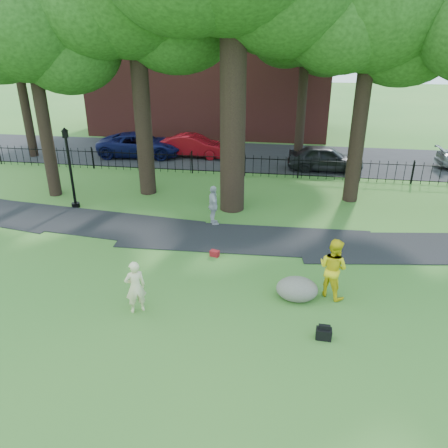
% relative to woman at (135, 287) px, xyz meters
% --- Properties ---
extents(ground, '(120.00, 120.00, 0.00)m').
position_rel_woman_xyz_m(ground, '(1.67, 1.35, -0.83)').
color(ground, '#316D26').
rests_on(ground, ground).
extents(footpath, '(36.07, 3.85, 0.03)m').
position_rel_woman_xyz_m(footpath, '(2.67, 5.25, -0.83)').
color(footpath, black).
rests_on(footpath, ground).
extents(street, '(80.00, 7.00, 0.02)m').
position_rel_woman_xyz_m(street, '(1.67, 17.35, -0.83)').
color(street, black).
rests_on(street, ground).
extents(iron_fence, '(44.00, 0.04, 1.20)m').
position_rel_woman_xyz_m(iron_fence, '(1.67, 13.35, -0.23)').
color(iron_fence, black).
rests_on(iron_fence, ground).
extents(brick_building, '(18.00, 8.00, 12.00)m').
position_rel_woman_xyz_m(brick_building, '(-2.33, 25.35, 5.17)').
color(brick_building, maroon).
rests_on(brick_building, ground).
extents(tree_row, '(26.82, 7.96, 12.42)m').
position_rel_woman_xyz_m(tree_row, '(2.18, 9.75, 7.33)').
color(tree_row, black).
rests_on(tree_row, ground).
extents(woman, '(0.72, 0.66, 1.65)m').
position_rel_woman_xyz_m(woman, '(0.00, 0.00, 0.00)').
color(woman, beige).
rests_on(woman, ground).
extents(man, '(1.19, 1.16, 1.94)m').
position_rel_woman_xyz_m(man, '(5.68, 1.73, 0.14)').
color(man, yellow).
rests_on(man, ground).
extents(pedestrian, '(0.79, 1.09, 1.72)m').
position_rel_woman_xyz_m(pedestrian, '(1.13, 6.48, 0.03)').
color(pedestrian, '#ACACB0').
rests_on(pedestrian, ground).
extents(boulder, '(1.55, 1.38, 0.75)m').
position_rel_woman_xyz_m(boulder, '(4.64, 1.41, -0.45)').
color(boulder, slate).
rests_on(boulder, ground).
extents(lamppost, '(0.37, 0.37, 3.72)m').
position_rel_woman_xyz_m(lamppost, '(-5.57, 7.43, 1.00)').
color(lamppost, black).
rests_on(lamppost, ground).
extents(backpack, '(0.42, 0.27, 0.31)m').
position_rel_woman_xyz_m(backpack, '(5.36, -0.44, -0.67)').
color(backpack, black).
rests_on(backpack, ground).
extents(red_bag, '(0.37, 0.29, 0.22)m').
position_rel_woman_xyz_m(red_bag, '(1.67, 3.69, -0.72)').
color(red_bag, maroon).
rests_on(red_bag, ground).
extents(red_sedan, '(4.37, 1.77, 1.41)m').
position_rel_woman_xyz_m(red_sedan, '(-1.98, 16.85, -0.12)').
color(red_sedan, maroon).
rests_on(red_sedan, ground).
extents(navy_van, '(5.57, 2.92, 1.49)m').
position_rel_woman_xyz_m(navy_van, '(-5.45, 16.44, -0.08)').
color(navy_van, '#0C103D').
rests_on(navy_van, ground).
extents(grey_car, '(4.33, 1.77, 1.47)m').
position_rel_woman_xyz_m(grey_car, '(6.21, 15.09, -0.09)').
color(grey_car, black).
rests_on(grey_car, ground).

